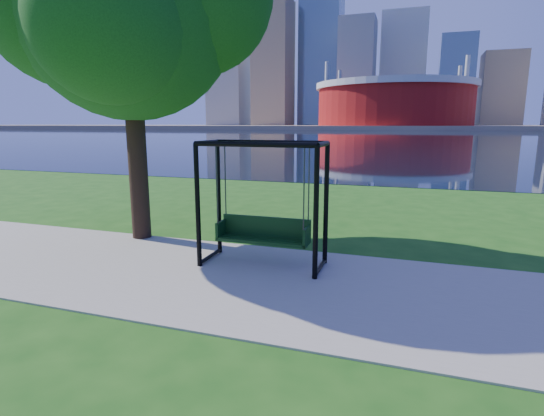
% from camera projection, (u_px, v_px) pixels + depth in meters
% --- Properties ---
extents(ground, '(900.00, 900.00, 0.00)m').
position_uv_depth(ground, '(257.00, 271.00, 7.92)').
color(ground, '#1E5114').
rests_on(ground, ground).
extents(path, '(120.00, 4.00, 0.03)m').
position_uv_depth(path, '(247.00, 280.00, 7.45)').
color(path, '#9E937F').
rests_on(path, ground).
extents(river, '(900.00, 180.00, 0.02)m').
position_uv_depth(river, '(405.00, 136.00, 102.73)').
color(river, black).
rests_on(river, ground).
extents(far_bank, '(900.00, 228.00, 2.00)m').
position_uv_depth(far_bank, '(413.00, 127.00, 292.16)').
color(far_bank, '#937F60').
rests_on(far_bank, ground).
extents(stadium, '(83.00, 83.00, 32.00)m').
position_uv_depth(stadium, '(394.00, 102.00, 226.73)').
color(stadium, maroon).
rests_on(stadium, far_bank).
extents(skyline, '(392.00, 66.00, 96.50)m').
position_uv_depth(skyline, '(410.00, 76.00, 299.18)').
color(skyline, gray).
rests_on(skyline, far_bank).
extents(swing, '(2.36, 1.04, 2.40)m').
position_uv_depth(swing, '(263.00, 207.00, 8.05)').
color(swing, black).
rests_on(swing, ground).
extents(park_tree, '(6.13, 5.54, 7.62)m').
position_uv_depth(park_tree, '(128.00, 4.00, 9.29)').
color(park_tree, black).
rests_on(park_tree, ground).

